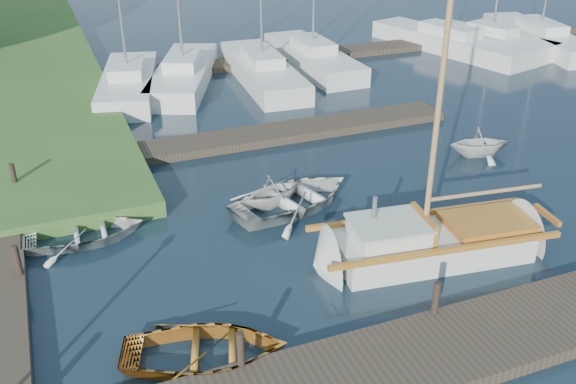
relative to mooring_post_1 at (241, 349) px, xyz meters
name	(u,v)px	position (x,y,z in m)	size (l,w,h in m)	color
ground	(288,230)	(3.00, 5.00, -0.70)	(160.00, 160.00, 0.00)	black
near_dock	(398,364)	(3.00, -1.00, -0.55)	(18.00, 2.20, 0.30)	#322B20
far_dock	(273,134)	(5.00, 11.50, -0.55)	(14.00, 1.60, 0.30)	#322B20
pontoon	(350,51)	(13.00, 21.00, -0.55)	(30.00, 1.60, 0.30)	#322B20
mooring_post_1	(241,349)	(0.00, 0.00, 0.00)	(0.16, 0.16, 0.80)	black
mooring_post_2	(436,297)	(4.50, 0.00, 0.00)	(0.16, 0.16, 0.80)	black
mooring_post_4	(17,260)	(-4.00, 5.00, 0.00)	(0.16, 0.16, 0.80)	black
mooring_post_5	(14,176)	(-4.00, 10.00, 0.00)	(0.16, 0.16, 0.80)	black
sailboat	(436,244)	(6.11, 2.38, -0.36)	(7.34, 2.83, 9.83)	silver
dinghy	(205,347)	(-0.55, 0.73, -0.35)	(2.44, 3.42, 0.71)	brown
tender_a	(83,230)	(-2.36, 6.55, -0.37)	(2.29, 3.20, 0.66)	silver
tender_b	(273,189)	(3.14, 6.56, -0.16)	(1.78, 2.07, 1.09)	silver
tender_c	(294,195)	(3.64, 6.17, -0.29)	(2.85, 3.99, 0.83)	silver
tender_d	(481,140)	(11.15, 7.30, -0.13)	(1.88, 2.18, 1.15)	silver
marina_boat_0	(128,81)	(0.86, 18.71, -0.13)	(3.89, 7.73, 10.35)	silver
marina_boat_1	(184,72)	(3.45, 19.13, -0.12)	(5.12, 8.28, 11.52)	silver
marina_boat_2	(262,68)	(7.03, 18.36, -0.12)	(2.82, 8.69, 12.11)	silver
marina_boat_3	(313,55)	(10.15, 19.54, -0.11)	(2.20, 8.14, 12.85)	silver
marina_boat_5	(449,41)	(18.27, 19.62, -0.13)	(4.55, 9.95, 12.12)	silver
marina_boat_6	(492,39)	(20.60, 18.97, -0.12)	(4.19, 7.50, 11.06)	silver
marina_boat_7	(540,36)	(23.63, 18.66, -0.14)	(3.93, 9.69, 11.07)	silver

